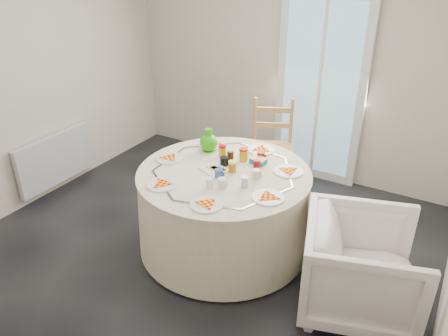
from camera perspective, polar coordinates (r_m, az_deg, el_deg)
The scene contains 14 objects.
floor at distance 4.04m, azimuth -3.89°, elevation -10.91°, with size 4.00×4.00×0.00m, color black.
wall_back at distance 5.09m, azimuth 8.58°, elevation 13.47°, with size 4.00×0.02×2.60m, color #BCB5A3.
wall_left at distance 4.78m, azimuth -25.15°, elevation 10.29°, with size 0.02×4.00×2.60m, color #BCB5A3.
glass_door at distance 4.98m, azimuth 12.46°, elevation 9.84°, with size 1.00×0.08×2.10m, color silver.
radiator at distance 5.15m, azimuth -21.00°, elevation 1.14°, with size 0.07×1.00×0.55m, color silver.
table at distance 3.91m, azimuth 0.00°, elevation -5.53°, with size 1.53×1.53×0.78m, color #F8EFC6.
wooden_chair at distance 4.77m, azimuth 6.23°, elevation 2.03°, with size 0.46×0.44×1.03m, color #C37653, non-canonical shape.
armchair at distance 3.43m, azimuth 17.50°, elevation -12.16°, with size 0.81×0.76×0.84m, color white.
place_settings at distance 3.71m, azimuth 0.00°, elevation -0.41°, with size 1.35×1.35×0.02m, color white, non-canonical shape.
jar_cluster at distance 3.84m, azimuth 1.85°, elevation 1.40°, with size 0.45×0.22×0.13m, color brown, non-canonical shape.
butter_tub at distance 3.85m, azimuth 4.49°, elevation 0.87°, with size 0.14×0.10×0.06m, color #0A6D8E.
green_pitcher at distance 4.05m, azimuth -2.04°, elevation 3.64°, with size 0.17×0.17×0.22m, color #31A10D, non-canonical shape.
cheese_platter at distance 3.71m, azimuth -0.95°, elevation -0.34°, with size 0.29×0.18×0.04m, color white, non-canonical shape.
mugs_glasses at distance 3.63m, azimuth 1.50°, elevation -0.40°, with size 0.53×0.53×0.10m, color gray, non-canonical shape.
Camera 1 is at (1.82, -2.59, 2.51)m, focal length 35.00 mm.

